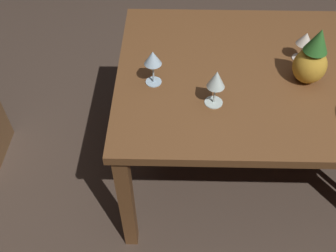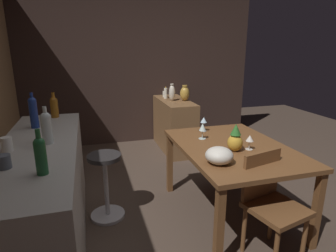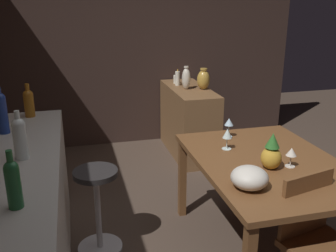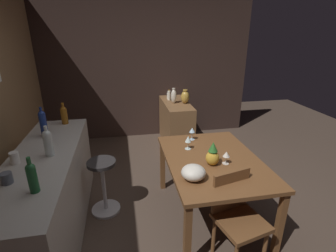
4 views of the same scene
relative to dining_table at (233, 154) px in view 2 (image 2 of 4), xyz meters
name	(u,v)px [view 2 (image 2 of 4)]	position (x,y,z in m)	size (l,w,h in m)	color
ground_plane	(200,216)	(0.06, 0.29, -0.66)	(9.00, 9.00, 0.00)	#47382D
wall_side_right	(128,68)	(2.61, 0.59, 0.64)	(0.10, 4.40, 2.60)	#33231E
dining_table	(233,154)	(0.00, 0.00, 0.00)	(1.37, 0.98, 0.74)	brown
kitchen_counter	(44,195)	(0.07, 1.70, -0.21)	(2.10, 0.60, 0.90)	#B2ADA3
sideboard_cabinet	(174,125)	(1.99, -0.04, -0.25)	(1.10, 0.44, 0.82)	brown
chair_near_window	(270,201)	(-0.57, -0.04, -0.19)	(0.48, 0.48, 0.85)	brown
bar_stool	(106,184)	(0.31, 1.18, -0.31)	(0.34, 0.34, 0.66)	#262323
wine_glass_left	(250,139)	(-0.13, -0.09, 0.18)	(0.07, 0.07, 0.14)	silver
wine_glass_right	(204,121)	(0.52, 0.08, 0.20)	(0.07, 0.07, 0.16)	silver
wine_glass_center	(203,128)	(0.28, 0.20, 0.20)	(0.07, 0.07, 0.16)	silver
pineapple_centerpiece	(235,140)	(-0.12, 0.05, 0.18)	(0.14, 0.14, 0.25)	gold
fruit_bowl	(219,155)	(-0.34, 0.31, 0.15)	(0.23, 0.23, 0.14)	beige
wine_bottle_green	(40,154)	(-0.52, 1.59, 0.37)	(0.07, 0.07, 0.28)	#1E592D
wine_bottle_cobalt	(33,111)	(0.59, 1.79, 0.40)	(0.08, 0.08, 0.34)	navy
wine_bottle_amber	(54,106)	(0.97, 1.65, 0.36)	(0.08, 0.08, 0.27)	#8C5114
wine_bottle_clear	(47,126)	(0.07, 1.62, 0.38)	(0.08, 0.08, 0.30)	silver
cup_white	(7,144)	(-0.03, 1.89, 0.29)	(0.11, 0.08, 0.11)	white
cup_slate	(4,162)	(-0.36, 1.83, 0.28)	(0.12, 0.09, 0.09)	#515660
pillar_candle_tall	(164,94)	(2.28, 0.04, 0.21)	(0.06, 0.06, 0.13)	white
pillar_candle_short	(166,93)	(2.17, 0.05, 0.24)	(0.06, 0.06, 0.20)	white
vase_brass	(185,93)	(1.89, -0.18, 0.27)	(0.15, 0.15, 0.24)	#B78C38
vase_ceramic_ivory	(172,93)	(1.94, 0.01, 0.29)	(0.10, 0.10, 0.27)	beige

